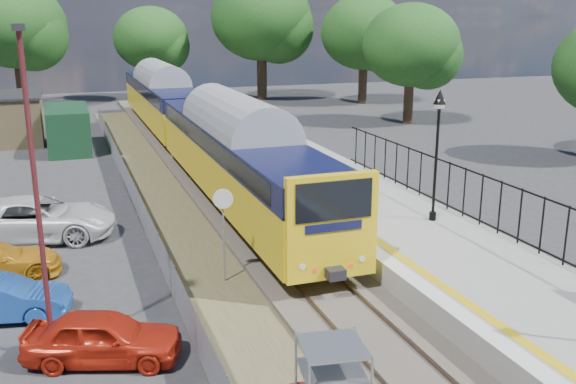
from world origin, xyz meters
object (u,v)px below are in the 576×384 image
car_white (36,219)px  carpark_lamp (35,180)px  victorian_lamp_north (438,125)px  speed_sign (223,219)px  car_red (103,337)px  train (189,118)px

car_white → carpark_lamp: bearing=-164.5°
car_white → victorian_lamp_north: bearing=-99.5°
speed_sign → car_red: speed_sign is taller
car_white → car_red: bearing=-158.1°
train → carpark_lamp: 22.34m
speed_sign → car_white: speed_sign is taller
victorian_lamp_north → speed_sign: bearing=-173.1°
carpark_lamp → car_white: (-0.53, 9.11, -3.58)m
carpark_lamp → car_red: carpark_lamp is taller
carpark_lamp → car_white: bearing=93.4°
train → speed_sign: 18.23m
train → speed_sign: size_ratio=13.73×
victorian_lamp_north → speed_sign: victorian_lamp_north is taller
train → car_white: 14.37m
car_red → car_white: bearing=28.4°
speed_sign → car_red: 5.39m
victorian_lamp_north → speed_sign: 8.17m
carpark_lamp → car_white: carpark_lamp is taller
train → car_red: 22.56m
car_red → car_white: car_white is taller
carpark_lamp → car_red: 3.96m
victorian_lamp_north → train: size_ratio=0.11×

